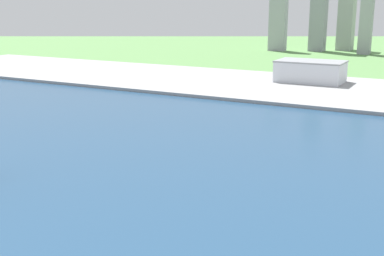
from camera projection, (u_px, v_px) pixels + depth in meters
The scene contains 4 objects.
ground_plane at pixel (236, 160), 216.87m from camera, with size 2400.00×2400.00×0.00m, color #59894B.
water_bay at pixel (164, 209), 165.41m from camera, with size 840.00×360.00×0.15m, color navy.
industrial_pier at pixel (334, 91), 379.45m from camera, with size 840.00×140.00×2.50m, color #969697.
warehouse_main at pixel (310, 71), 411.63m from camera, with size 54.01×33.85×17.46m.
Camera 1 is at (80.11, 108.28, 66.40)m, focal length 47.00 mm.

